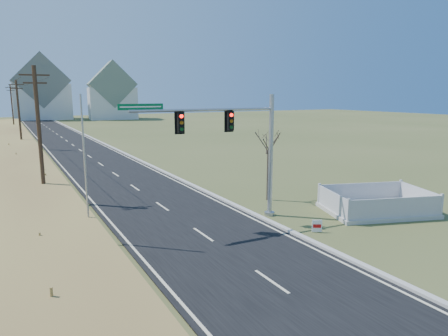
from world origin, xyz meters
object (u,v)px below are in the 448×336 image
(traffic_signal_mast, at_px, (243,144))
(flagpole, at_px, (86,186))
(bare_tree, at_px, (268,141))
(open_sign, at_px, (317,226))
(fence_enclosure, at_px, (376,208))

(traffic_signal_mast, xyz_separation_m, flagpole, (-8.51, 0.50, -1.54))
(bare_tree, bearing_deg, open_sign, -102.83)
(fence_enclosure, relative_size, flagpole, 0.99)
(fence_enclosure, relative_size, bare_tree, 1.41)
(traffic_signal_mast, distance_m, fence_enclosure, 9.46)
(fence_enclosure, xyz_separation_m, flagpole, (-16.55, 3.30, 2.60))
(traffic_signal_mast, height_order, fence_enclosure, traffic_signal_mast)
(fence_enclosure, height_order, flagpole, flagpole)
(open_sign, xyz_separation_m, flagpole, (-10.79, 4.32, 2.53))
(traffic_signal_mast, distance_m, flagpole, 8.67)
(flagpole, bearing_deg, fence_enclosure, -11.27)
(open_sign, distance_m, flagpole, 11.90)
(bare_tree, bearing_deg, traffic_signal_mast, -143.07)
(bare_tree, bearing_deg, fence_enclosure, -53.16)
(traffic_signal_mast, bearing_deg, fence_enclosure, -15.90)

